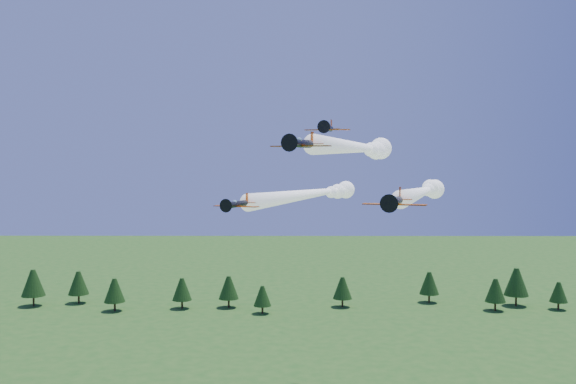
{
  "coord_description": "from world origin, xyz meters",
  "views": [
    {
      "loc": [
        -2.32,
        -84.15,
        44.92
      ],
      "look_at": [
        -2.82,
        0.0,
        40.87
      ],
      "focal_mm": 40.0,
      "sensor_mm": 36.0,
      "label": 1
    }
  ],
  "objects_px": {
    "plane_slot": "(328,128)",
    "plane_right": "(422,192)",
    "plane_left": "(314,193)",
    "plane_lead": "(360,148)"
  },
  "relations": [
    {
      "from": "plane_lead",
      "to": "plane_right",
      "type": "xyz_separation_m",
      "value": [
        11.65,
        10.57,
        -7.21
      ]
    },
    {
      "from": "plane_right",
      "to": "plane_lead",
      "type": "bearing_deg",
      "value": -119.02
    },
    {
      "from": "plane_lead",
      "to": "plane_right",
      "type": "bearing_deg",
      "value": 64.33
    },
    {
      "from": "plane_left",
      "to": "plane_slot",
      "type": "xyz_separation_m",
      "value": [
        1.1,
        -24.56,
        10.67
      ]
    },
    {
      "from": "plane_left",
      "to": "plane_slot",
      "type": "height_order",
      "value": "plane_slot"
    },
    {
      "from": "plane_lead",
      "to": "plane_left",
      "type": "distance_m",
      "value": 22.27
    },
    {
      "from": "plane_right",
      "to": "plane_slot",
      "type": "relative_size",
      "value": 6.52
    },
    {
      "from": "plane_lead",
      "to": "plane_slot",
      "type": "bearing_deg",
      "value": -115.6
    },
    {
      "from": "plane_lead",
      "to": "plane_slot",
      "type": "distance_m",
      "value": 7.54
    },
    {
      "from": "plane_slot",
      "to": "plane_right",
      "type": "bearing_deg",
      "value": 54.73
    }
  ]
}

